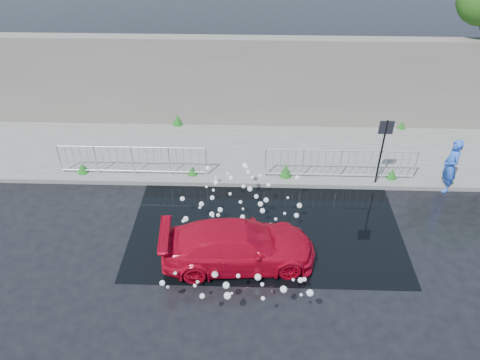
{
  "coord_description": "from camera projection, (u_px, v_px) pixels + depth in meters",
  "views": [
    {
      "loc": [
        0.06,
        -9.79,
        9.34
      ],
      "look_at": [
        -0.31,
        1.9,
        1.0
      ],
      "focal_mm": 35.0,
      "sensor_mm": 36.0,
      "label": 1
    }
  ],
  "objects": [
    {
      "name": "red_car",
      "position": [
        239.0,
        245.0,
        12.59
      ],
      "size": [
        4.29,
        2.07,
        1.21
      ],
      "primitive_type": "imported",
      "rotation": [
        0.0,
        0.0,
        1.66
      ],
      "color": "#B5071D",
      "rests_on": "ground"
    },
    {
      "name": "pavement",
      "position": [
        251.0,
        152.0,
        17.42
      ],
      "size": [
        30.0,
        4.0,
        0.15
      ],
      "primitive_type": "cube",
      "color": "#5E5E5A",
      "rests_on": "ground"
    },
    {
      "name": "railing_left",
      "position": [
        132.0,
        159.0,
        15.79
      ],
      "size": [
        5.05,
        0.05,
        1.1
      ],
      "color": "silver",
      "rests_on": "pavement"
    },
    {
      "name": "railing_right",
      "position": [
        340.0,
        163.0,
        15.61
      ],
      "size": [
        5.05,
        0.05,
        1.1
      ],
      "color": "silver",
      "rests_on": "pavement"
    },
    {
      "name": "retaining_wall",
      "position": [
        252.0,
        82.0,
        18.15
      ],
      "size": [
        30.0,
        0.6,
        3.5
      ],
      "primitive_type": "cube",
      "color": "#676157",
      "rests_on": "pavement"
    },
    {
      "name": "person",
      "position": [
        451.0,
        166.0,
        15.12
      ],
      "size": [
        0.45,
        0.68,
        1.87
      ],
      "primitive_type": "imported",
      "rotation": [
        0.0,
        0.0,
        -1.57
      ],
      "color": "blue",
      "rests_on": "ground"
    },
    {
      "name": "sign_post",
      "position": [
        383.0,
        142.0,
        14.8
      ],
      "size": [
        0.45,
        0.06,
        2.5
      ],
      "color": "black",
      "rests_on": "ground"
    },
    {
      "name": "puddle",
      "position": [
        266.0,
        224.0,
        14.19
      ],
      "size": [
        8.0,
        5.0,
        0.01
      ],
      "primitive_type": "cube",
      "color": "black",
      "rests_on": "ground"
    },
    {
      "name": "water_spray",
      "position": [
        243.0,
        222.0,
        13.27
      ],
      "size": [
        3.68,
        5.49,
        1.11
      ],
      "color": "white",
      "rests_on": "ground"
    },
    {
      "name": "weeds",
      "position": [
        243.0,
        153.0,
        16.89
      ],
      "size": [
        12.17,
        3.93,
        0.43
      ],
      "color": "#175316",
      "rests_on": "pavement"
    },
    {
      "name": "curb",
      "position": [
        250.0,
        183.0,
        15.79
      ],
      "size": [
        30.0,
        0.25,
        0.16
      ],
      "primitive_type": "cube",
      "color": "#5E5E5A",
      "rests_on": "ground"
    },
    {
      "name": "ground",
      "position": [
        249.0,
        247.0,
        13.39
      ],
      "size": [
        90.0,
        90.0,
        0.0
      ],
      "primitive_type": "plane",
      "color": "black",
      "rests_on": "ground"
    }
  ]
}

